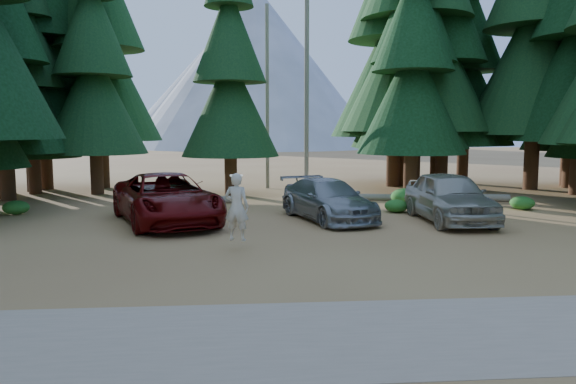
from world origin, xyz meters
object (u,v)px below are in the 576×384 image
Objects in this scene: silver_minivan_right at (449,197)px; log_right at (449,197)px; silver_minivan_center at (328,200)px; log_left at (187,200)px; log_mid at (353,197)px; frisbee_player at (237,207)px; red_pickup at (166,198)px.

silver_minivan_right reaches higher than log_right.
silver_minivan_center is 7.52m from log_left.
silver_minivan_right is (4.27, -0.77, 0.16)m from silver_minivan_center.
silver_minivan_right is 1.46× the size of log_mid.
log_right is (4.40, -0.65, 0.02)m from log_mid.
silver_minivan_center is 0.96× the size of log_right.
log_left is at bearing 120.73° from silver_minivan_center.
frisbee_player is (-3.28, -4.84, 0.46)m from silver_minivan_center.
frisbee_player is 13.79m from log_right.
log_mid is at bearing 110.01° from silver_minivan_right.
log_mid is 0.68× the size of log_right.
red_pickup is 1.24× the size of silver_minivan_center.
silver_minivan_right reaches higher than log_left.
silver_minivan_right is at bearing -97.46° from log_right.
log_mid is 4.45m from log_right.
log_mid is (5.32, 10.38, -1.05)m from frisbee_player.
silver_minivan_center is 8.11m from log_right.
log_right is (9.72, 9.73, -1.03)m from frisbee_player.
silver_minivan_right reaches higher than silver_minivan_center.
log_left is (-2.31, 9.83, -1.04)m from frisbee_player.
silver_minivan_center reaches higher than log_left.
log_right is at bearing 3.23° from log_mid.
silver_minivan_right reaches higher than red_pickup.
silver_minivan_center is at bearing -39.38° from log_left.
log_right is at bearing 2.73° from red_pickup.
log_right reaches higher than log_mid.
log_mid is (7.63, 0.55, -0.01)m from log_left.
silver_minivan_right reaches higher than log_mid.
frisbee_player is (-7.55, -4.07, 0.30)m from silver_minivan_right.
log_left is (0.20, 5.25, -0.72)m from red_pickup.
log_right is (2.17, 5.66, -0.73)m from silver_minivan_right.
frisbee_player is 0.52× the size of log_mid.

